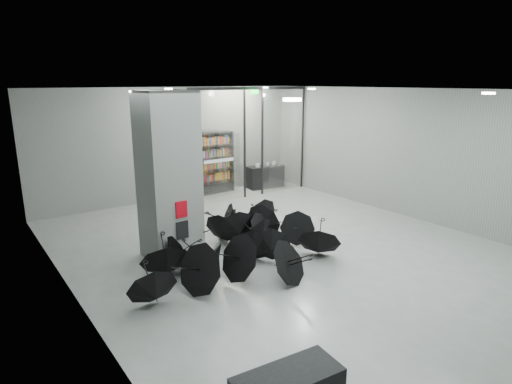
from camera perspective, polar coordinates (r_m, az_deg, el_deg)
room at (r=9.94m, az=6.54°, el=6.57°), size 14.00×14.02×4.01m
column at (r=10.38m, az=-11.53°, el=1.98°), size 1.20×1.20×4.00m
fire_cabinet at (r=9.99m, az=-9.85°, el=-2.28°), size 0.28×0.04×0.38m
info_panel at (r=10.15m, az=-9.73°, el=-4.98°), size 0.30×0.03×0.42m
exit_sign at (r=15.48m, az=-0.19°, el=13.11°), size 0.30×0.06×0.15m
glass_partition at (r=15.77m, az=-0.64°, el=7.16°), size 5.06×0.08×4.00m
bookshelf at (r=16.35m, az=-6.51°, el=3.74°), size 2.15×0.59×2.34m
shop_counter at (r=17.41m, az=1.25°, el=2.04°), size 1.54×0.79×0.88m
umbrella_cluster at (r=10.40m, az=-2.22°, el=-7.48°), size 5.61×4.38×1.33m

